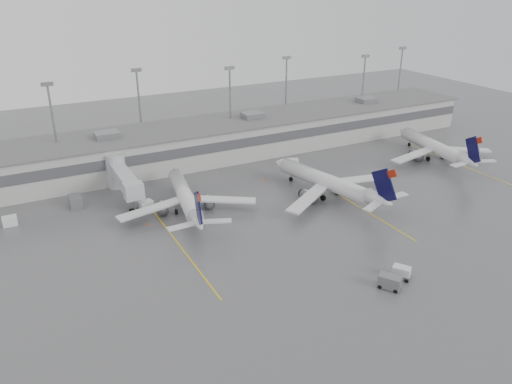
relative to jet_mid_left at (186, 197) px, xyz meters
name	(u,v)px	position (x,y,z in m)	size (l,w,h in m)	color
ground	(345,281)	(12.09, -32.02, -2.88)	(260.00, 260.00, 0.00)	#545456
terminal	(196,142)	(12.09, 25.96, 1.30)	(152.00, 17.00, 9.45)	#B1B1AC
light_masts	(185,104)	(12.09, 31.73, 9.15)	(142.40, 8.00, 20.60)	gray
jet_bridge_right	(121,176)	(-8.41, 13.70, 0.99)	(4.00, 17.20, 7.00)	#A9ACAF
stand_markings	(265,215)	(12.09, -8.02, -2.87)	(105.25, 40.00, 0.01)	yellow
jet_mid_left	(186,197)	(0.00, 0.00, 0.00)	(25.17, 28.44, 9.26)	silver
jet_mid_right	(329,182)	(27.15, -6.54, 0.23)	(26.91, 30.50, 10.00)	silver
jet_far_right	(436,147)	(62.02, -0.18, 0.12)	(26.24, 29.65, 9.65)	silver
baggage_tug	(401,274)	(19.74, -35.03, -2.16)	(3.02, 3.36, 1.85)	silver
baggage_cart	(390,282)	(16.54, -36.23, -1.85)	(3.13, 3.53, 1.97)	slate
gse_uld_a	(10,221)	(-29.20, 9.12, -2.04)	(2.37, 1.58, 1.68)	silver
gse_uld_b	(146,206)	(-6.49, 4.05, -1.95)	(2.60, 1.73, 1.84)	silver
gse_uld_c	(293,163)	(29.71, 11.22, -1.98)	(2.53, 1.69, 1.79)	silver
gse_loader	(76,201)	(-17.74, 11.71, -1.80)	(2.16, 3.45, 2.16)	slate
cone_b	(148,224)	(-7.91, -2.00, -2.56)	(0.39, 0.39, 0.63)	#FC5305
cone_c	(265,179)	(20.04, 6.59, -2.54)	(0.42, 0.42, 0.67)	#FC5305
cone_d	(460,154)	(69.81, -0.93, -2.50)	(0.48, 0.48, 0.76)	#FC5305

